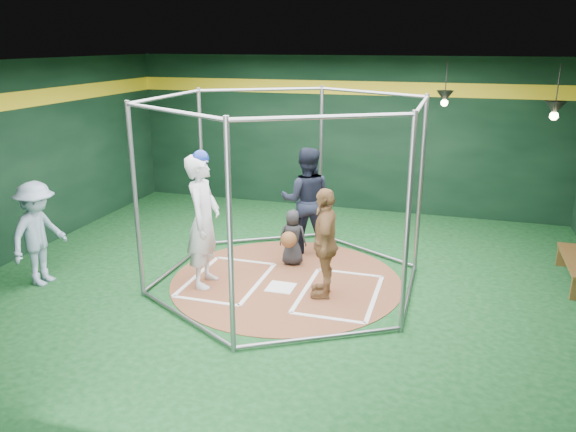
% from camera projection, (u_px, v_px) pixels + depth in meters
% --- Properties ---
extents(room_shell, '(10.10, 9.10, 3.53)m').
position_uv_depth(room_shell, '(286.00, 178.00, 8.77)').
color(room_shell, '#0C3614').
rests_on(room_shell, ground).
extents(clay_disc, '(3.80, 3.80, 0.01)m').
position_uv_depth(clay_disc, '(286.00, 281.00, 9.28)').
color(clay_disc, brown).
rests_on(clay_disc, ground).
extents(home_plate, '(0.43, 0.43, 0.01)m').
position_uv_depth(home_plate, '(281.00, 287.00, 9.01)').
color(home_plate, white).
rests_on(home_plate, clay_disc).
extents(batter_box_left, '(1.17, 1.77, 0.01)m').
position_uv_depth(batter_box_left, '(227.00, 279.00, 9.31)').
color(batter_box_left, white).
rests_on(batter_box_left, clay_disc).
extents(batter_box_right, '(1.17, 1.77, 0.01)m').
position_uv_depth(batter_box_right, '(339.00, 293.00, 8.79)').
color(batter_box_right, white).
rests_on(batter_box_right, clay_disc).
extents(batting_cage, '(4.05, 4.67, 3.00)m').
position_uv_depth(batting_cage, '(286.00, 194.00, 8.84)').
color(batting_cage, gray).
rests_on(batting_cage, ground).
extents(pendant_lamp_near, '(0.34, 0.34, 0.90)m').
position_uv_depth(pendant_lamp_near, '(445.00, 97.00, 11.15)').
color(pendant_lamp_near, black).
rests_on(pendant_lamp_near, room_shell).
extents(pendant_lamp_far, '(0.34, 0.34, 0.90)m').
position_uv_depth(pendant_lamp_far, '(555.00, 109.00, 9.19)').
color(pendant_lamp_far, black).
rests_on(pendant_lamp_far, room_shell).
extents(batter_figure, '(0.60, 0.83, 2.21)m').
position_uv_depth(batter_figure, '(203.00, 220.00, 8.84)').
color(batter_figure, silver).
rests_on(batter_figure, clay_disc).
extents(visitor_leopard, '(0.59, 1.06, 1.72)m').
position_uv_depth(visitor_leopard, '(325.00, 243.00, 8.52)').
color(visitor_leopard, '#AF7F4B').
rests_on(visitor_leopard, clay_disc).
extents(catcher_figure, '(0.53, 0.59, 0.99)m').
position_uv_depth(catcher_figure, '(292.00, 237.00, 9.81)').
color(catcher_figure, black).
rests_on(catcher_figure, clay_disc).
extents(umpire, '(1.10, 0.94, 1.97)m').
position_uv_depth(umpire, '(306.00, 200.00, 10.34)').
color(umpire, black).
rests_on(umpire, clay_disc).
extents(bystander_blue, '(0.68, 1.13, 1.71)m').
position_uv_depth(bystander_blue, '(38.00, 234.00, 8.97)').
color(bystander_blue, '#8BA0B8').
rests_on(bystander_blue, ground).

